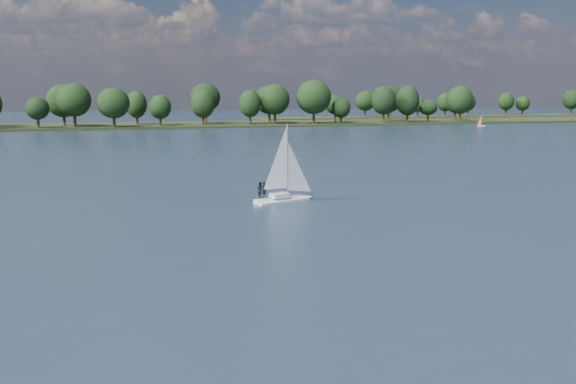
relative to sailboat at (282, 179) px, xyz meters
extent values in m
plane|color=#233342|center=(7.21, 50.89, -2.29)|extent=(700.00, 700.00, 0.00)
cube|color=black|center=(7.21, 162.89, -2.29)|extent=(660.00, 40.00, 1.50)
cube|color=black|center=(167.21, 210.89, -2.29)|extent=(220.00, 30.00, 1.40)
cube|color=silver|center=(0.11, 0.00, -2.29)|extent=(6.44, 3.61, 0.73)
cube|color=silver|center=(0.11, 0.00, -1.55)|extent=(2.08, 1.62, 0.46)
cylinder|color=silver|center=(0.11, 0.00, 1.87)|extent=(0.11, 0.11, 7.31)
imported|color=black|center=(-1.79, 0.14, -0.95)|extent=(0.60, 0.68, 1.58)
imported|color=black|center=(-2.26, -0.07, -0.95)|extent=(0.85, 0.94, 1.58)
cube|color=white|center=(113.38, 129.11, -2.29)|extent=(2.65, 2.24, 0.41)
cylinder|color=silver|center=(113.38, 129.11, -0.25)|extent=(0.07, 0.07, 3.61)
camera|label=1|loc=(-19.21, -59.99, 8.26)|focal=40.00mm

